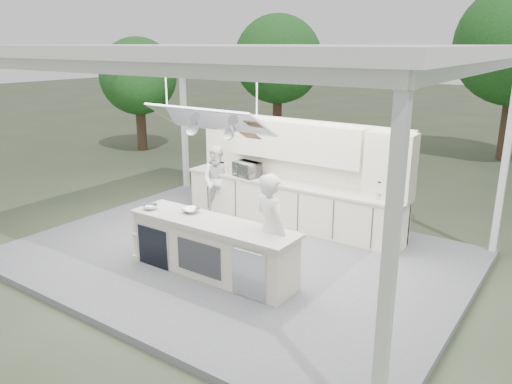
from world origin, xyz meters
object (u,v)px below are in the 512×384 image
Objects in this scene: back_counter at (289,203)px; head_chef at (271,231)px; sous_chef at (218,181)px; demo_island at (211,248)px.

back_counter is 2.91m from head_chef.
sous_chef is (-2.89, 2.25, -0.14)m from head_chef.
demo_island is 1.94× the size of sous_chef.
head_chef is at bearing -64.71° from back_counter.
demo_island is at bearing -86.37° from back_counter.
back_counter is 2.70× the size of head_chef.
demo_island is 3.09m from sous_chef.
sous_chef is at bearing 126.83° from demo_island.
head_chef is 1.18× the size of sous_chef.
head_chef is (1.23, -2.60, 0.46)m from back_counter.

